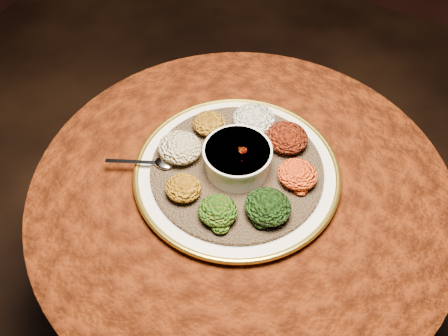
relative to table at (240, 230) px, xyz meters
The scene contains 13 objects.
table is the anchor object (origin of this frame).
platter 0.20m from the table, 138.83° to the left, with size 0.56×0.56×0.02m.
injera 0.21m from the table, 138.83° to the left, with size 0.39×0.39×0.01m, color brown.
stew_bowl 0.25m from the table, 138.83° to the left, with size 0.15×0.15×0.06m.
spoon 0.29m from the table, 163.54° to the right, with size 0.14×0.08×0.01m.
portion_ayib 0.29m from the table, 109.36° to the left, with size 0.10×0.10×0.05m, color white.
portion_kitfo 0.27m from the table, 75.57° to the left, with size 0.10×0.09×0.05m, color black.
portion_tikil 0.26m from the table, 30.08° to the left, with size 0.09×0.08×0.04m, color #A8680E.
portion_gomen 0.25m from the table, 30.25° to the right, with size 0.10×0.09×0.05m, color black.
portion_mixveg 0.25m from the table, 89.86° to the right, with size 0.08×0.08×0.04m, color #9F440A.
portion_kik 0.26m from the table, 135.03° to the right, with size 0.08×0.08×0.04m, color #9D580D.
portion_timatim 0.28m from the table, behind, with size 0.10×0.10×0.05m, color maroon.
portion_shiro 0.28m from the table, 146.02° to the left, with size 0.08×0.08×0.04m, color #986912.
Camera 1 is at (0.29, -0.60, 1.64)m, focal length 40.00 mm.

